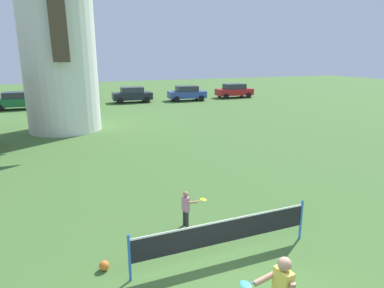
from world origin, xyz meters
TOP-DOWN VIEW (x-y plane):
  - windmill at (-2.43, 18.45)m, footprint 9.22×5.17m
  - tennis_net at (0.41, 1.83)m, footprint 4.57×0.06m
  - player_far at (0.15, 3.59)m, footprint 0.70×0.37m
  - stray_ball at (-2.31, 2.42)m, footprint 0.23×0.23m
  - parked_car_green at (-5.96, 29.27)m, footprint 4.37×2.05m
  - parked_car_cream at (-0.92, 29.18)m, footprint 4.04×1.91m
  - parked_car_black at (4.51, 29.94)m, footprint 4.06×2.05m
  - parked_car_blue at (10.24, 29.11)m, footprint 4.15×2.21m
  - parked_car_red at (16.26, 29.55)m, footprint 4.26×2.02m

SIDE VIEW (x-z plane):
  - stray_ball at x=-2.31m, z-range 0.00..0.23m
  - player_far at x=0.15m, z-range 0.07..1.14m
  - tennis_net at x=0.41m, z-range 0.13..1.23m
  - parked_car_black at x=4.51m, z-range 0.03..1.59m
  - parked_car_blue at x=10.24m, z-range 0.03..1.59m
  - parked_car_cream at x=-0.92m, z-range 0.03..1.59m
  - parked_car_red at x=16.26m, z-range 0.03..1.59m
  - parked_car_green at x=-5.96m, z-range 0.03..1.59m
  - windmill at x=-2.43m, z-range -0.51..13.04m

